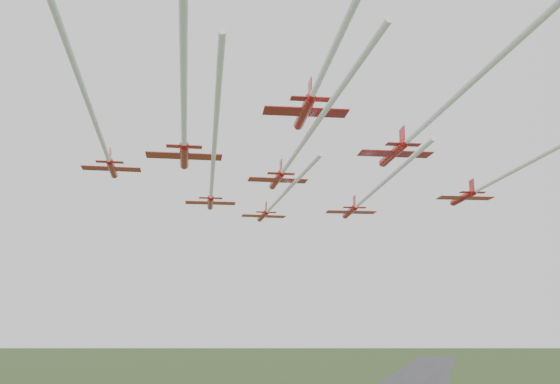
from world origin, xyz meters
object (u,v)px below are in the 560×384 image
(jet_lead, at_px, (274,204))
(jet_row3_left, at_px, (101,137))
(jet_row4_right, at_px, (442,110))
(jet_row2_right, at_px, (364,199))
(jet_row2_left, at_px, (212,176))
(jet_row4_left, at_px, (184,110))
(jet_row3_right, at_px, (510,172))
(jet_row3_mid, at_px, (294,156))
(jet_trail_solo, at_px, (338,39))

(jet_lead, xyz_separation_m, jet_row3_left, (-10.63, -35.62, 1.77))
(jet_row4_right, bearing_deg, jet_row2_right, 91.29)
(jet_row2_left, bearing_deg, jet_row4_right, -43.60)
(jet_row3_left, bearing_deg, jet_row4_left, -60.24)
(jet_row3_left, xyz_separation_m, jet_row3_right, (46.25, 18.20, -3.04))
(jet_lead, xyz_separation_m, jet_row3_right, (35.63, -17.42, -1.28))
(jet_row2_right, bearing_deg, jet_row4_left, -127.89)
(jet_row3_left, xyz_separation_m, jet_row3_mid, (20.64, 10.59, -0.95))
(jet_row3_right, bearing_deg, jet_row2_left, 167.19)
(jet_row3_mid, bearing_deg, jet_row2_right, 44.92)
(jet_lead, height_order, jet_row4_left, jet_row4_left)
(jet_row3_right, bearing_deg, jet_row4_left, -158.14)
(jet_lead, bearing_deg, jet_row3_left, -133.57)
(jet_lead, relative_size, jet_row3_right, 0.78)
(jet_row2_right, xyz_separation_m, jet_row3_left, (-26.79, -27.87, 3.35))
(jet_lead, bearing_deg, jet_row3_right, -53.01)
(jet_row3_left, distance_m, jet_row4_right, 38.73)
(jet_row2_left, relative_size, jet_row3_mid, 1.21)
(jet_lead, xyz_separation_m, jet_trail_solo, (20.81, -52.57, 1.96))
(jet_row4_left, bearing_deg, jet_row4_right, 3.17)
(jet_row4_left, bearing_deg, jet_row2_right, 49.40)
(jet_row4_right, bearing_deg, jet_row3_mid, 130.02)
(jet_lead, height_order, jet_row2_left, jet_lead)
(jet_row2_right, relative_size, jet_row3_mid, 0.86)
(jet_row2_left, height_order, jet_trail_solo, jet_trail_solo)
(jet_row3_right, distance_m, jet_row4_right, 18.71)
(jet_row2_right, relative_size, jet_row3_left, 0.82)
(jet_row3_mid, height_order, jet_row4_left, jet_row3_mid)
(jet_row4_left, relative_size, jet_row4_right, 0.95)
(jet_row2_right, height_order, jet_row3_left, jet_row3_left)
(jet_row3_left, bearing_deg, jet_row2_left, 28.61)
(jet_lead, xyz_separation_m, jet_row2_left, (-1.61, -23.06, -0.49))
(jet_row3_right, height_order, jet_row4_left, jet_row4_left)
(jet_row4_right, bearing_deg, jet_row4_left, -175.37)
(jet_row2_right, height_order, jet_row3_mid, jet_row3_mid)
(jet_row3_left, relative_size, jet_row4_left, 0.91)
(jet_row4_left, relative_size, jet_trail_solo, 0.95)
(jet_row2_left, bearing_deg, jet_row3_mid, -32.53)
(jet_lead, relative_size, jet_row2_right, 1.00)
(jet_trail_solo, bearing_deg, jet_row4_right, 45.68)
(jet_row3_left, distance_m, jet_row4_left, 18.99)
(jet_row3_right, xyz_separation_m, jet_trail_solo, (-14.81, -35.16, 3.23))
(jet_row2_left, bearing_deg, jet_row2_right, 17.82)
(jet_row3_left, height_order, jet_row3_right, jet_row3_left)
(jet_row2_left, distance_m, jet_row2_right, 23.48)
(jet_row3_mid, xyz_separation_m, jet_row4_left, (-5.08, -21.31, -0.97))
(jet_row2_left, distance_m, jet_row4_right, 31.81)
(jet_row3_mid, bearing_deg, jet_lead, 86.32)
(jet_row4_left, bearing_deg, jet_row2_left, 81.32)
(jet_row3_left, bearing_deg, jet_row3_mid, 1.48)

